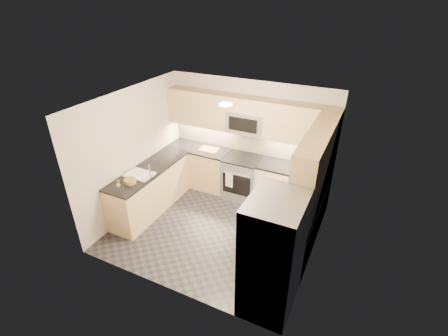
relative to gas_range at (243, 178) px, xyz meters
The scene contains 35 objects.
floor 1.35m from the gas_range, 90.00° to the right, with size 3.60×3.20×0.00m, color black.
ceiling 2.41m from the gas_range, 90.00° to the right, with size 3.60×3.20×0.02m, color beige.
wall_back 0.86m from the gas_range, 90.00° to the left, with size 3.60×0.02×2.50m, color #BDB4A5.
wall_front 2.98m from the gas_range, 90.00° to the right, with size 3.60×0.02×2.50m, color #BDB4A5.
wall_left 2.34m from the gas_range, 144.69° to the right, with size 0.02×3.20×2.50m, color #BDB4A5.
wall_right 2.34m from the gas_range, 35.31° to the right, with size 0.02×3.20×2.50m, color #BDB4A5.
base_cab_back_left 1.09m from the gas_range, behind, with size 1.42×0.60×0.90m, color tan.
base_cab_back_right 1.09m from the gas_range, ahead, with size 1.42×0.60×0.90m, color tan.
base_cab_right 1.88m from the gas_range, 36.87° to the right, with size 0.60×1.70×0.90m, color tan.
base_cab_peninsula 1.97m from the gas_range, 139.64° to the right, with size 0.60×2.00×0.90m, color tan.
countertop_back_left 1.19m from the gas_range, behind, with size 1.42×0.63×0.04m, color black.
countertop_back_right 1.19m from the gas_range, ahead, with size 1.42×0.63×0.04m, color black.
countertop_right 1.93m from the gas_range, 36.87° to the right, with size 0.63×1.70×0.04m, color black.
countertop_peninsula 2.02m from the gas_range, 139.64° to the right, with size 0.63×2.00×0.04m, color black.
upper_cab_back 1.38m from the gas_range, 90.00° to the left, with size 3.60×0.35×0.75m, color tan.
upper_cab_right 2.35m from the gas_range, 31.61° to the right, with size 0.35×1.95×0.75m, color tan.
backsplash_back 0.81m from the gas_range, 90.00° to the left, with size 3.60×0.01×0.51m, color tan.
backsplash_right 2.11m from the gas_range, 24.68° to the right, with size 0.01×2.30×0.51m, color tan.
gas_range is the anchor object (origin of this frame).
range_cooktop 0.46m from the gas_range, ahead, with size 0.76×0.65×0.03m, color black.
oven_door_glass 0.33m from the gas_range, 90.00° to the right, with size 0.62×0.02×0.45m, color black.
oven_handle 0.44m from the gas_range, 90.00° to the right, with size 0.02×0.02×0.60m, color #B2B5BA.
microwave 1.25m from the gas_range, 90.00° to the left, with size 0.76×0.40×0.40m, color #96989E.
microwave_door 1.25m from the gas_range, 90.00° to the right, with size 0.60×0.01×0.28m, color black.
refrigerator 2.86m from the gas_range, 59.12° to the right, with size 0.70×0.90×1.80m, color gray.
fridge_handle_left 2.86m from the gas_range, 67.48° to the right, with size 0.02×0.02×1.20m, color #B2B5BA.
fridge_handle_right 2.54m from the gas_range, 64.31° to the right, with size 0.02×0.02×1.20m, color #B2B5BA.
sink_basin 2.18m from the gas_range, 134.53° to the right, with size 0.52×0.38×0.16m, color white.
faucet 2.06m from the gas_range, 129.12° to the right, with size 0.03×0.03×0.28m, color silver.
utensil_bowl 1.71m from the gas_range, ahead, with size 0.31×0.31×0.18m, color #68BD51.
cutting_board 0.97m from the gas_range, behind, with size 0.41×0.28×0.01m, color #E15815.
fruit_basket 2.41m from the gas_range, 128.58° to the right, with size 0.22×0.22×0.08m, color #9C7A48.
fruit_apple 2.63m from the gas_range, 127.26° to the right, with size 0.07×0.07×0.07m, color #A12C12.
fruit_pear 2.65m from the gas_range, 124.41° to the right, with size 0.07×0.07×0.07m, color #4AAE53.
dish_towel_check 0.41m from the gas_range, 111.91° to the right, with size 0.17×0.01×0.32m, color white.
Camera 1 is at (2.28, -4.37, 4.03)m, focal length 26.00 mm.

